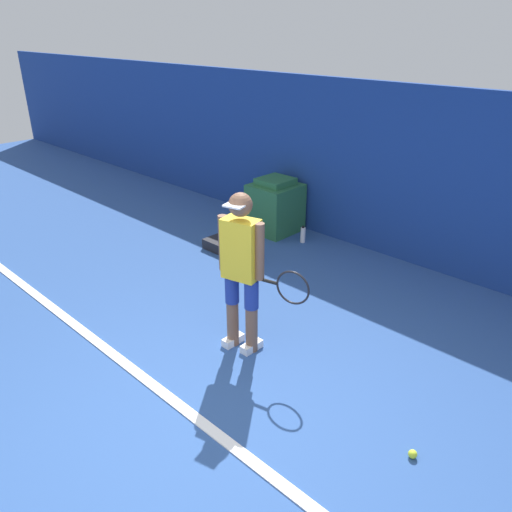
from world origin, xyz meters
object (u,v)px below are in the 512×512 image
(tennis_ball, at_px, (413,454))
(equipment_bag, at_px, (230,249))
(covered_chair, at_px, (275,206))
(water_bottle, at_px, (303,235))
(tennis_player, at_px, (242,267))

(tennis_ball, bearing_deg, equipment_bag, 156.70)
(covered_chair, distance_m, water_bottle, 0.68)
(tennis_player, bearing_deg, equipment_bag, 126.28)
(covered_chair, bearing_deg, water_bottle, -5.91)
(tennis_player, distance_m, water_bottle, 2.91)
(tennis_player, relative_size, equipment_bag, 1.91)
(tennis_player, xyz_separation_m, covered_chair, (-1.88, 2.57, -0.50))
(tennis_player, xyz_separation_m, tennis_ball, (1.93, -0.12, -0.87))
(tennis_ball, relative_size, water_bottle, 0.27)
(tennis_ball, xyz_separation_m, covered_chair, (-3.81, 2.69, 0.37))
(water_bottle, bearing_deg, covered_chair, 174.09)
(covered_chair, relative_size, equipment_bag, 1.00)
(water_bottle, bearing_deg, equipment_bag, -115.08)
(equipment_bag, xyz_separation_m, water_bottle, (0.49, 1.04, 0.05))
(tennis_ball, distance_m, water_bottle, 4.13)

